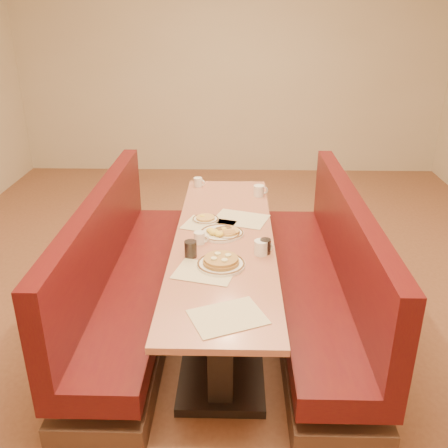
{
  "coord_description": "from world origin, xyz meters",
  "views": [
    {
      "loc": [
        0.08,
        -3.2,
        2.26
      ],
      "look_at": [
        0.0,
        0.02,
        0.85
      ],
      "focal_mm": 40.0,
      "sensor_mm": 36.0,
      "label": 1
    }
  ],
  "objects_px": {
    "eggs_plate": "(220,233)",
    "coffee_mug_c": "(259,191)",
    "diner_table": "(224,284)",
    "coffee_mug_d": "(198,182)",
    "coffee_mug_a": "(262,247)",
    "soda_tumbler_near": "(191,249)",
    "coffee_mug_b": "(200,238)",
    "booth_left": "(126,284)",
    "pancake_plate": "(221,263)",
    "booth_right": "(323,287)",
    "soda_tumbler_mid": "(265,246)"
  },
  "relations": [
    {
      "from": "booth_left",
      "to": "soda_tumbler_near",
      "type": "relative_size",
      "value": 22.36
    },
    {
      "from": "coffee_mug_a",
      "to": "soda_tumbler_mid",
      "type": "bearing_deg",
      "value": 16.51
    },
    {
      "from": "coffee_mug_b",
      "to": "coffee_mug_d",
      "type": "xyz_separation_m",
      "value": [
        -0.1,
        1.19,
        -0.0
      ]
    },
    {
      "from": "coffee_mug_d",
      "to": "soda_tumbler_near",
      "type": "height_order",
      "value": "soda_tumbler_near"
    },
    {
      "from": "eggs_plate",
      "to": "soda_tumbler_near",
      "type": "height_order",
      "value": "soda_tumbler_near"
    },
    {
      "from": "diner_table",
      "to": "coffee_mug_b",
      "type": "xyz_separation_m",
      "value": [
        -0.16,
        -0.09,
        0.42
      ]
    },
    {
      "from": "coffee_mug_a",
      "to": "soda_tumbler_near",
      "type": "distance_m",
      "value": 0.47
    },
    {
      "from": "coffee_mug_b",
      "to": "coffee_mug_c",
      "type": "xyz_separation_m",
      "value": [
        0.45,
        0.95,
        0.01
      ]
    },
    {
      "from": "pancake_plate",
      "to": "coffee_mug_d",
      "type": "distance_m",
      "value": 1.53
    },
    {
      "from": "coffee_mug_c",
      "to": "soda_tumbler_near",
      "type": "bearing_deg",
      "value": -124.46
    },
    {
      "from": "soda_tumbler_near",
      "to": "soda_tumbler_mid",
      "type": "relative_size",
      "value": 1.09
    },
    {
      "from": "booth_right",
      "to": "coffee_mug_b",
      "type": "distance_m",
      "value": 1.0
    },
    {
      "from": "diner_table",
      "to": "coffee_mug_b",
      "type": "height_order",
      "value": "coffee_mug_b"
    },
    {
      "from": "booth_left",
      "to": "eggs_plate",
      "type": "height_order",
      "value": "booth_left"
    },
    {
      "from": "pancake_plate",
      "to": "booth_left",
      "type": "bearing_deg",
      "value": 150.33
    },
    {
      "from": "diner_table",
      "to": "coffee_mug_d",
      "type": "height_order",
      "value": "coffee_mug_d"
    },
    {
      "from": "coffee_mug_b",
      "to": "pancake_plate",
      "type": "bearing_deg",
      "value": -47.47
    },
    {
      "from": "eggs_plate",
      "to": "soda_tumbler_near",
      "type": "bearing_deg",
      "value": -117.72
    },
    {
      "from": "pancake_plate",
      "to": "soda_tumbler_near",
      "type": "bearing_deg",
      "value": 149.01
    },
    {
      "from": "eggs_plate",
      "to": "coffee_mug_a",
      "type": "bearing_deg",
      "value": -45.61
    },
    {
      "from": "diner_table",
      "to": "pancake_plate",
      "type": "relative_size",
      "value": 8.1
    },
    {
      "from": "diner_table",
      "to": "soda_tumbler_mid",
      "type": "relative_size",
      "value": 24.45
    },
    {
      "from": "eggs_plate",
      "to": "soda_tumbler_mid",
      "type": "distance_m",
      "value": 0.42
    },
    {
      "from": "eggs_plate",
      "to": "coffee_mug_d",
      "type": "distance_m",
      "value": 1.07
    },
    {
      "from": "booth_left",
      "to": "coffee_mug_b",
      "type": "bearing_deg",
      "value": -8.66
    },
    {
      "from": "coffee_mug_a",
      "to": "coffee_mug_c",
      "type": "height_order",
      "value": "coffee_mug_a"
    },
    {
      "from": "eggs_plate",
      "to": "coffee_mug_c",
      "type": "distance_m",
      "value": 0.87
    },
    {
      "from": "booth_right",
      "to": "coffee_mug_d",
      "type": "relative_size",
      "value": 23.79
    },
    {
      "from": "booth_left",
      "to": "soda_tumbler_near",
      "type": "height_order",
      "value": "booth_left"
    },
    {
      "from": "diner_table",
      "to": "booth_left",
      "type": "xyz_separation_m",
      "value": [
        -0.73,
        0.0,
        -0.01
      ]
    },
    {
      "from": "coffee_mug_b",
      "to": "soda_tumbler_near",
      "type": "relative_size",
      "value": 0.97
    },
    {
      "from": "coffee_mug_d",
      "to": "soda_tumbler_mid",
      "type": "xyz_separation_m",
      "value": [
        0.54,
        -1.33,
        0.01
      ]
    },
    {
      "from": "diner_table",
      "to": "booth_right",
      "type": "height_order",
      "value": "booth_right"
    },
    {
      "from": "diner_table",
      "to": "eggs_plate",
      "type": "relative_size",
      "value": 8.47
    },
    {
      "from": "coffee_mug_b",
      "to": "soda_tumbler_mid",
      "type": "bearing_deg",
      "value": -0.83
    },
    {
      "from": "coffee_mug_a",
      "to": "eggs_plate",
      "type": "bearing_deg",
      "value": 124.09
    },
    {
      "from": "diner_table",
      "to": "booth_left",
      "type": "height_order",
      "value": "booth_left"
    },
    {
      "from": "coffee_mug_c",
      "to": "diner_table",
      "type": "bearing_deg",
      "value": -119.48
    },
    {
      "from": "soda_tumbler_near",
      "to": "coffee_mug_c",
      "type": "bearing_deg",
      "value": 66.82
    },
    {
      "from": "coffee_mug_a",
      "to": "coffee_mug_c",
      "type": "relative_size",
      "value": 1.02
    },
    {
      "from": "diner_table",
      "to": "coffee_mug_a",
      "type": "height_order",
      "value": "coffee_mug_a"
    },
    {
      "from": "soda_tumbler_near",
      "to": "booth_left",
      "type": "bearing_deg",
      "value": 150.85
    },
    {
      "from": "coffee_mug_c",
      "to": "booth_right",
      "type": "bearing_deg",
      "value": -73.81
    },
    {
      "from": "booth_right",
      "to": "eggs_plate",
      "type": "bearing_deg",
      "value": 176.25
    },
    {
      "from": "coffee_mug_d",
      "to": "soda_tumbler_mid",
      "type": "bearing_deg",
      "value": -46.12
    },
    {
      "from": "booth_left",
      "to": "soda_tumbler_mid",
      "type": "xyz_separation_m",
      "value": [
        1.01,
        -0.23,
        0.44
      ]
    },
    {
      "from": "coffee_mug_a",
      "to": "coffee_mug_d",
      "type": "height_order",
      "value": "coffee_mug_a"
    },
    {
      "from": "pancake_plate",
      "to": "eggs_plate",
      "type": "xyz_separation_m",
      "value": [
        -0.02,
        0.46,
        -0.01
      ]
    },
    {
      "from": "eggs_plate",
      "to": "coffee_mug_b",
      "type": "distance_m",
      "value": 0.19
    },
    {
      "from": "soda_tumbler_near",
      "to": "diner_table",
      "type": "bearing_deg",
      "value": 54.14
    }
  ]
}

